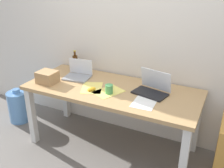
% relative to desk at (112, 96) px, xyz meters
% --- Properties ---
extents(ground_plane, '(8.00, 8.00, 0.00)m').
position_rel_desk_xyz_m(ground_plane, '(0.00, 0.00, -0.65)').
color(ground_plane, slate).
extents(back_wall, '(5.20, 0.08, 2.60)m').
position_rel_desk_xyz_m(back_wall, '(0.00, 0.45, 0.65)').
color(back_wall, silver).
rests_on(back_wall, ground).
extents(desk, '(1.86, 0.78, 0.74)m').
position_rel_desk_xyz_m(desk, '(0.00, 0.00, 0.00)').
color(desk, tan).
rests_on(desk, ground).
extents(laptop_left, '(0.32, 0.27, 0.20)m').
position_rel_desk_xyz_m(laptop_left, '(-0.49, 0.10, 0.13)').
color(laptop_left, gray).
rests_on(laptop_left, desk).
extents(laptop_right, '(0.38, 0.30, 0.23)m').
position_rel_desk_xyz_m(laptop_right, '(0.42, 0.08, 0.14)').
color(laptop_right, black).
rests_on(laptop_right, desk).
extents(beer_bottle, '(0.06, 0.06, 0.25)m').
position_rel_desk_xyz_m(beer_bottle, '(-0.66, 0.30, 0.19)').
color(beer_bottle, '#47280F').
rests_on(beer_bottle, desk).
extents(computer_mouse, '(0.10, 0.12, 0.03)m').
position_rel_desk_xyz_m(computer_mouse, '(-0.17, -0.15, 0.11)').
color(computer_mouse, gold).
rests_on(computer_mouse, desk).
extents(cardboard_box, '(0.21, 0.19, 0.13)m').
position_rel_desk_xyz_m(cardboard_box, '(-0.71, -0.18, 0.16)').
color(cardboard_box, tan).
rests_on(cardboard_box, desk).
extents(coffee_mug, '(0.08, 0.08, 0.09)m').
position_rel_desk_xyz_m(coffee_mug, '(0.03, -0.12, 0.14)').
color(coffee_mug, '#4C9E56').
rests_on(coffee_mug, desk).
extents(paper_sheet_front_right, '(0.22, 0.31, 0.00)m').
position_rel_desk_xyz_m(paper_sheet_front_right, '(0.42, -0.14, 0.09)').
color(paper_sheet_front_right, white).
rests_on(paper_sheet_front_right, desk).
extents(paper_sheet_center, '(0.31, 0.36, 0.00)m').
position_rel_desk_xyz_m(paper_sheet_center, '(0.01, -0.09, 0.09)').
color(paper_sheet_center, '#F4E06B').
rests_on(paper_sheet_center, desk).
extents(paper_yellow_folder, '(0.31, 0.35, 0.00)m').
position_rel_desk_xyz_m(paper_yellow_folder, '(-0.20, -0.08, 0.09)').
color(paper_yellow_folder, '#F4E06B').
rests_on(paper_yellow_folder, desk).
extents(water_cooler_jug, '(0.27, 0.27, 0.47)m').
position_rel_desk_xyz_m(water_cooler_jug, '(-1.38, -0.05, -0.44)').
color(water_cooler_jug, '#598CC6').
rests_on(water_cooler_jug, ground).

